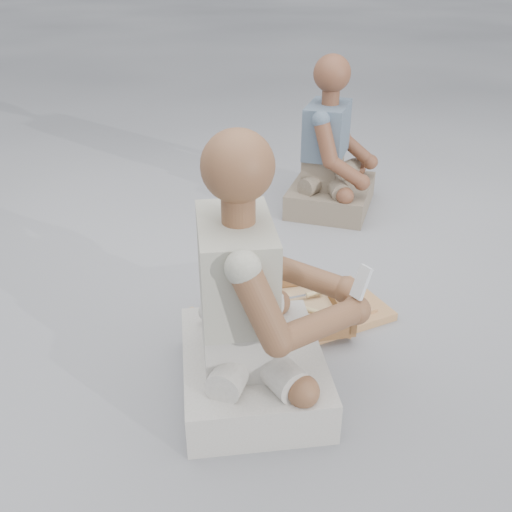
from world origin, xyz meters
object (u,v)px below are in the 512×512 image
tool_tray (281,311)px  companion (331,160)px  craftsman (251,313)px  carved_panel (322,311)px

tool_tray → companion: 1.29m
tool_tray → craftsman: bearing=-135.2°
craftsman → companion: 1.68m
carved_panel → companion: (0.68, 0.95, 0.28)m
carved_panel → companion: size_ratio=0.59×
craftsman → companion: bearing=156.8°
tool_tray → companion: companion is taller
carved_panel → craftsman: 0.62m
carved_panel → tool_tray: bearing=169.8°
tool_tray → companion: (0.87, 0.92, 0.24)m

